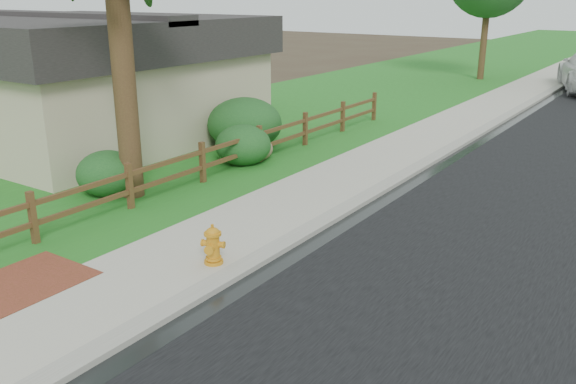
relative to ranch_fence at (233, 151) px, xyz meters
The scene contains 12 objects.
ground 7.37m from the ranch_fence, 60.64° to the right, with size 120.00×120.00×0.00m, color #3C2C20.
sidewalk 28.73m from the ranch_fence, 84.61° to the left, with size 2.20×90.00×0.10m, color #AFA998.
grass_strip 28.62m from the ranch_fence, 88.40° to the left, with size 1.60×90.00×0.06m, color #21611B.
lawn_near 28.94m from the ranch_fence, 98.75° to the left, with size 9.00×90.00×0.04m, color #21611B.
brick_patch 7.55m from the ranch_fence, 79.29° to the right, with size 1.60×2.40×0.11m, color brown.
ranch_fence is the anchor object (origin of this frame).
house 7.57m from the ranch_fence, behind, with size 10.60×9.60×4.05m.
fire_hydrant 5.98m from the ranch_fence, 54.14° to the right, with size 0.48×0.39×0.73m.
boulder 1.42m from the ranch_fence, 102.34° to the left, with size 1.13×0.85×0.75m, color brown.
shrub_a 3.40m from the ranch_fence, 112.12° to the right, with size 1.46×1.46×1.09m, color #17421C.
shrub_b 2.66m from the ranch_fence, 121.02° to the left, with size 2.30×2.30×1.61m, color #17421C.
shrub_c 0.89m from the ranch_fence, 109.81° to the left, with size 1.58×1.58×1.14m, color #17421C.
Camera 1 is at (6.52, -5.83, 4.65)m, focal length 38.00 mm.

